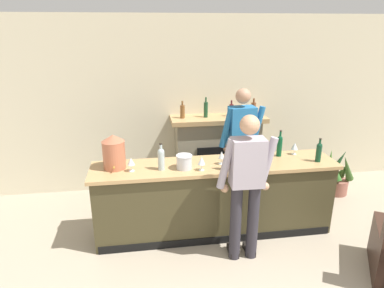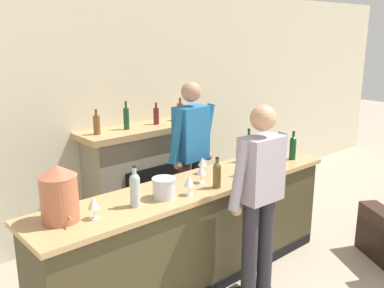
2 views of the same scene
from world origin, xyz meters
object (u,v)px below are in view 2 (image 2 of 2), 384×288
copper_dispenser (59,193)px  wine_bottle_riesling_slim (135,188)px  person_customer (259,197)px  wine_glass_mid_counter (260,147)px  wine_bottle_port_short (248,161)px  wine_glass_front_right (201,171)px  wine_bottle_burgundy_dark (293,147)px  wine_bottle_chardonnay_pale (248,147)px  wine_bottle_cabernet_heavy (217,174)px  person_bartender (191,156)px  potted_plant_corner (275,179)px  fireplace_stone (143,177)px  wine_glass_near_bucket (202,162)px  wine_glass_by_dispenser (94,203)px  wine_glass_front_left (189,181)px  ice_bucket_steel (164,188)px

copper_dispenser → wine_bottle_riesling_slim: bearing=-13.3°
person_customer → wine_glass_mid_counter: (0.88, 0.73, 0.12)m
wine_bottle_port_short → wine_glass_front_right: (-0.48, 0.14, -0.02)m
wine_bottle_burgundy_dark → wine_bottle_port_short: bearing=-177.2°
person_customer → wine_bottle_chardonnay_pale: person_customer is taller
wine_bottle_cabernet_heavy → person_bartender: bearing=62.9°
person_bartender → wine_bottle_port_short: 0.77m
potted_plant_corner → copper_dispenser: size_ratio=1.74×
person_customer → wine_bottle_burgundy_dark: person_customer is taller
wine_bottle_burgundy_dark → person_bartender: bearing=137.2°
fireplace_stone → wine_glass_near_bucket: bearing=-93.1°
potted_plant_corner → wine_bottle_riesling_slim: 3.08m
fireplace_stone → wine_glass_by_dispenser: fireplace_stone is taller
wine_bottle_riesling_slim → wine_glass_mid_counter: size_ratio=1.99×
wine_glass_front_left → copper_dispenser: bearing=167.7°
person_bartender → copper_dispenser: person_bartender is taller
potted_plant_corner → wine_bottle_chardonnay_pale: size_ratio=2.08×
potted_plant_corner → copper_dispenser: 3.58m
potted_plant_corner → wine_glass_near_bucket: (-1.93, -0.61, 0.78)m
copper_dispenser → wine_glass_front_right: (1.29, -0.07, -0.10)m
wine_bottle_riesling_slim → wine_glass_near_bucket: size_ratio=2.02×
wine_glass_near_bucket → person_bartender: bearing=60.6°
ice_bucket_steel → wine_bottle_cabernet_heavy: size_ratio=0.71×
wine_bottle_chardonnay_pale → wine_bottle_port_short: bearing=-138.4°
ice_bucket_steel → wine_glass_mid_counter: (1.50, 0.25, 0.03)m
copper_dispenser → wine_bottle_burgundy_dark: copper_dispenser is taller
person_bartender → wine_bottle_burgundy_dark: bearing=-42.8°
ice_bucket_steel → wine_glass_by_dispenser: ice_bucket_steel is taller
copper_dispenser → wine_glass_front_left: bearing=-12.3°
wine_glass_front_left → wine_glass_near_bucket: (0.46, 0.33, -0.00)m
copper_dispenser → wine_glass_front_right: bearing=-3.0°
wine_bottle_chardonnay_pale → wine_glass_by_dispenser: (-1.90, -0.21, -0.03)m
wine_glass_near_bucket → wine_glass_mid_counter: bearing=0.3°
potted_plant_corner → wine_glass_near_bucket: size_ratio=4.48×
person_customer → ice_bucket_steel: 0.79m
ice_bucket_steel → wine_bottle_port_short: size_ratio=0.65×
person_customer → wine_glass_near_bucket: (0.03, 0.73, 0.13)m
wine_bottle_chardonnay_pale → wine_glass_front_left: bearing=-164.0°
wine_bottle_cabernet_heavy → fireplace_stone: bearing=81.4°
person_bartender → wine_bottle_chardonnay_pale: 0.61m
fireplace_stone → wine_bottle_chardonnay_pale: 1.34m
wine_glass_front_left → wine_bottle_port_short: bearing=1.4°
wine_glass_by_dispenser → potted_plant_corner: bearing=14.8°
wine_bottle_port_short → wine_glass_by_dispenser: 1.57m
wine_glass_near_bucket → wine_bottle_chardonnay_pale: bearing=-1.9°
potted_plant_corner → wine_glass_front_left: 2.68m
person_customer → wine_bottle_chardonnay_pale: bearing=47.1°
potted_plant_corner → wine_glass_mid_counter: wine_glass_mid_counter is taller
fireplace_stone → ice_bucket_steel: fireplace_stone is taller
wine_bottle_port_short → wine_bottle_chardonnay_pale: wine_bottle_chardonnay_pale is taller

